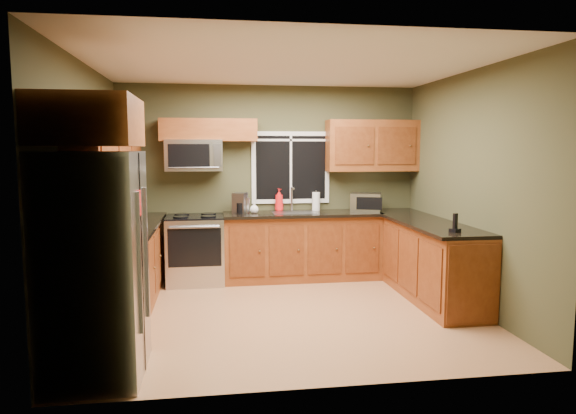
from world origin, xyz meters
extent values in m
plane|color=#AD764C|center=(0.00, 0.00, 0.00)|extent=(4.20, 4.20, 0.00)
plane|color=white|center=(0.00, 0.00, 2.70)|extent=(4.20, 4.20, 0.00)
plane|color=#3F4026|center=(0.00, 1.80, 1.35)|extent=(4.20, 0.00, 4.20)
plane|color=#3F4026|center=(0.00, -1.80, 1.35)|extent=(4.20, 0.00, 4.20)
plane|color=#3F4026|center=(-2.10, 0.00, 1.35)|extent=(0.00, 3.60, 3.60)
plane|color=#3F4026|center=(2.10, 0.00, 1.35)|extent=(0.00, 3.60, 3.60)
cube|color=white|center=(0.30, 1.79, 1.55)|extent=(1.12, 0.03, 1.02)
cube|color=black|center=(0.30, 1.78, 1.55)|extent=(1.00, 0.01, 0.90)
cube|color=white|center=(0.30, 1.77, 1.55)|extent=(0.03, 0.01, 0.90)
cube|color=white|center=(0.30, 1.77, 1.94)|extent=(1.00, 0.01, 0.03)
cube|color=brown|center=(-1.80, 0.48, 0.45)|extent=(0.60, 2.65, 0.90)
cube|color=black|center=(-1.78, 0.48, 0.92)|extent=(0.65, 2.65, 0.04)
cube|color=brown|center=(0.42, 1.50, 0.45)|extent=(2.17, 0.60, 0.90)
cube|color=black|center=(0.42, 1.48, 0.92)|extent=(2.17, 0.65, 0.04)
cube|color=brown|center=(1.80, 0.55, 0.45)|extent=(0.60, 2.50, 0.90)
cube|color=#682F12|center=(1.80, -0.71, 0.45)|extent=(0.56, 0.02, 0.82)
cube|color=black|center=(1.78, 0.55, 0.92)|extent=(0.65, 2.50, 0.04)
cube|color=brown|center=(-1.94, 0.48, 1.86)|extent=(0.33, 2.65, 0.72)
cube|color=brown|center=(-0.85, 1.64, 2.07)|extent=(1.30, 0.33, 0.30)
cube|color=brown|center=(1.45, 1.64, 1.86)|extent=(1.30, 0.33, 0.72)
cube|color=brown|center=(-1.74, -1.30, 2.03)|extent=(0.72, 0.90, 0.38)
cube|color=#B7B7BC|center=(-1.74, -1.30, 0.90)|extent=(0.72, 0.90, 1.80)
cube|color=slate|center=(-1.37, -1.50, 0.95)|extent=(0.03, 0.04, 1.10)
cube|color=slate|center=(-1.37, -1.10, 0.95)|extent=(0.03, 0.04, 1.10)
cube|color=black|center=(-1.38, -1.30, 0.90)|extent=(0.01, 0.02, 1.78)
cube|color=red|center=(-1.37, -1.40, 1.40)|extent=(0.01, 0.14, 0.20)
cube|color=#B7B7BC|center=(-1.05, 1.48, 0.45)|extent=(0.76, 0.65, 0.90)
cube|color=black|center=(-1.05, 1.48, 0.91)|extent=(0.76, 0.64, 0.03)
cube|color=black|center=(-1.05, 1.15, 0.55)|extent=(0.68, 0.02, 0.50)
cylinder|color=slate|center=(-1.05, 1.12, 0.82)|extent=(0.64, 0.04, 0.04)
cylinder|color=black|center=(-1.23, 1.33, 0.93)|extent=(0.20, 0.20, 0.01)
cylinder|color=black|center=(-0.87, 1.33, 0.93)|extent=(0.20, 0.20, 0.01)
cylinder|color=black|center=(-1.23, 1.61, 0.93)|extent=(0.20, 0.20, 0.01)
cylinder|color=black|center=(-0.87, 1.61, 0.93)|extent=(0.20, 0.20, 0.01)
cube|color=#B7B7BC|center=(-1.05, 1.61, 1.73)|extent=(0.76, 0.38, 0.42)
cube|color=black|center=(-1.11, 1.42, 1.73)|extent=(0.54, 0.01, 0.30)
cube|color=slate|center=(-0.74, 1.42, 1.73)|extent=(0.10, 0.01, 0.30)
cylinder|color=slate|center=(-1.05, 1.40, 1.57)|extent=(0.66, 0.02, 0.02)
cube|color=slate|center=(0.30, 1.48, 0.94)|extent=(0.60, 0.42, 0.02)
cylinder|color=#B7B7BC|center=(0.30, 1.68, 1.11)|extent=(0.03, 0.03, 0.34)
cylinder|color=#B7B7BC|center=(0.30, 1.60, 1.27)|extent=(0.03, 0.18, 0.03)
cube|color=#B7B7BC|center=(1.32, 1.48, 1.07)|extent=(0.49, 0.43, 0.26)
cube|color=black|center=(1.32, 1.32, 1.07)|extent=(0.33, 0.13, 0.17)
cube|color=slate|center=(-0.44, 1.50, 1.08)|extent=(0.23, 0.25, 0.28)
cylinder|color=black|center=(-0.44, 1.42, 1.02)|extent=(0.13, 0.13, 0.15)
cylinder|color=#B7B7BC|center=(-0.38, 1.56, 1.04)|extent=(0.16, 0.16, 0.21)
cone|color=black|center=(-0.38, 1.56, 1.17)|extent=(0.11, 0.11, 0.06)
cylinder|color=white|center=(0.65, 1.68, 1.07)|extent=(0.13, 0.13, 0.26)
cylinder|color=slate|center=(0.65, 1.68, 1.21)|extent=(0.02, 0.02, 0.04)
imported|color=red|center=(0.12, 1.70, 1.10)|extent=(0.16, 0.16, 0.32)
imported|color=white|center=(-0.25, 1.50, 1.02)|extent=(0.15, 0.15, 0.15)
cube|color=black|center=(1.72, -0.42, 0.96)|extent=(0.12, 0.12, 0.04)
cube|color=black|center=(1.72, -0.42, 1.06)|extent=(0.05, 0.05, 0.16)
camera|label=1|loc=(-0.80, -5.46, 1.82)|focal=32.00mm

